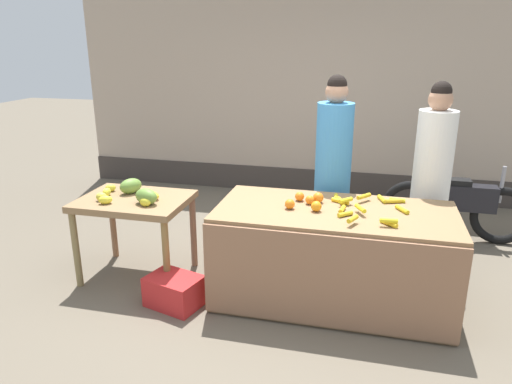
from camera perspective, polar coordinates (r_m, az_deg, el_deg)
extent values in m
plane|color=#665B4C|center=(4.32, 3.18, -11.94)|extent=(24.00, 24.00, 0.00)
cube|color=tan|center=(6.74, 8.26, 11.96)|extent=(7.08, 0.20, 2.93)
cube|color=#3F3833|center=(6.88, 7.69, 1.18)|extent=(7.08, 0.04, 0.36)
cube|color=olive|center=(4.08, 9.23, -7.53)|extent=(1.95, 0.92, 0.82)
cube|color=#92674B|center=(3.66, 8.57, -10.67)|extent=(1.95, 0.03, 0.76)
cube|color=olive|center=(4.44, -14.46, -1.07)|extent=(0.97, 0.74, 0.06)
cylinder|color=olive|center=(4.55, -20.82, -6.49)|extent=(0.06, 0.06, 0.71)
cylinder|color=olive|center=(4.14, -10.72, -8.03)|extent=(0.06, 0.06, 0.71)
cylinder|color=#8D6346|center=(5.04, -16.83, -3.69)|extent=(0.06, 0.06, 0.71)
cylinder|color=#8B654F|center=(4.67, -7.54, -4.77)|extent=(0.06, 0.06, 0.71)
cylinder|color=gold|center=(4.08, 10.17, -1.09)|extent=(0.08, 0.15, 0.04)
cylinder|color=yellow|center=(4.17, 9.60, -0.62)|extent=(0.04, 0.12, 0.04)
cylinder|color=gold|center=(4.18, 16.11, -1.07)|extent=(0.16, 0.09, 0.04)
cylinder|color=gold|center=(3.79, 10.67, -2.63)|extent=(0.12, 0.11, 0.04)
cylinder|color=yellow|center=(4.08, 10.10, -1.10)|extent=(0.16, 0.10, 0.04)
cylinder|color=gold|center=(3.89, 10.33, -2.06)|extent=(0.05, 0.14, 0.04)
cylinder|color=gold|center=(4.21, 14.92, -0.83)|extent=(0.08, 0.15, 0.04)
cylinder|color=gold|center=(4.00, 17.16, -2.01)|extent=(0.11, 0.15, 0.04)
cylinder|color=gold|center=(4.22, 16.63, -0.93)|extent=(0.13, 0.05, 0.04)
cylinder|color=gold|center=(3.68, 15.70, -3.64)|extent=(0.13, 0.13, 0.04)
cylinder|color=yellow|center=(4.01, 10.73, -0.98)|extent=(0.12, 0.12, 0.04)
cylinder|color=gold|center=(4.14, 12.84, -0.51)|extent=(0.12, 0.14, 0.04)
cylinder|color=gold|center=(3.61, 11.55, -3.20)|extent=(0.09, 0.13, 0.04)
cylinder|color=yellow|center=(3.85, 12.44, -1.93)|extent=(0.10, 0.14, 0.04)
cylinder|color=yellow|center=(3.64, 15.67, -3.35)|extent=(0.13, 0.04, 0.04)
sphere|color=orange|center=(3.85, 7.26, -1.72)|extent=(0.09, 0.09, 0.09)
sphere|color=orange|center=(3.88, 4.09, -1.46)|extent=(0.08, 0.08, 0.08)
sphere|color=orange|center=(4.01, 6.49, -0.95)|extent=(0.08, 0.08, 0.08)
sphere|color=orange|center=(4.06, 7.50, -0.67)|extent=(0.09, 0.09, 0.09)
sphere|color=orange|center=(4.08, 5.27, -0.54)|extent=(0.08, 0.08, 0.08)
ellipsoid|color=gold|center=(4.18, -13.17, -1.14)|extent=(0.13, 0.11, 0.08)
ellipsoid|color=yellow|center=(4.55, -17.53, -0.01)|extent=(0.07, 0.10, 0.07)
ellipsoid|color=yellow|center=(4.33, -12.20, -0.45)|extent=(0.14, 0.13, 0.07)
ellipsoid|color=yellow|center=(4.33, -17.66, -0.90)|extent=(0.14, 0.12, 0.07)
ellipsoid|color=#DBCD42|center=(4.43, -18.10, -0.54)|extent=(0.11, 0.10, 0.08)
ellipsoid|color=gold|center=(4.67, -17.10, 0.48)|extent=(0.12, 0.11, 0.07)
ellipsoid|color=olive|center=(4.22, -13.06, -0.52)|extent=(0.25, 0.20, 0.14)
ellipsoid|color=olive|center=(4.56, -14.83, 0.71)|extent=(0.23, 0.26, 0.14)
cylinder|color=#33333D|center=(4.76, 8.86, -4.39)|extent=(0.29, 0.29, 0.72)
cylinder|color=#3F8CCC|center=(4.52, 9.34, 5.01)|extent=(0.34, 0.34, 0.88)
sphere|color=tan|center=(4.43, 9.70, 11.74)|extent=(0.21, 0.21, 0.21)
sphere|color=black|center=(4.42, 9.74, 12.62)|extent=(0.18, 0.18, 0.18)
cylinder|color=#33333D|center=(4.81, 19.58, -5.11)|extent=(0.29, 0.29, 0.70)
cylinder|color=white|center=(4.58, 20.59, 3.88)|extent=(0.34, 0.34, 0.85)
sphere|color=tan|center=(4.49, 21.32, 10.33)|extent=(0.21, 0.21, 0.21)
sphere|color=black|center=(4.48, 21.42, 11.20)|extent=(0.18, 0.18, 0.18)
torus|color=black|center=(5.78, 27.45, -2.56)|extent=(0.65, 0.09, 0.65)
torus|color=black|center=(5.61, 18.03, -1.92)|extent=(0.65, 0.09, 0.65)
cube|color=black|center=(5.62, 23.03, -0.53)|extent=(0.80, 0.18, 0.28)
cube|color=black|center=(5.56, 22.21, 1.11)|extent=(0.44, 0.16, 0.08)
cylinder|color=gray|center=(5.66, 27.47, 0.79)|extent=(0.04, 0.04, 0.40)
cube|color=red|center=(4.13, -9.79, -11.65)|extent=(0.51, 0.43, 0.26)
ellipsoid|color=maroon|center=(4.92, -2.82, -5.12)|extent=(0.44, 0.41, 0.45)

